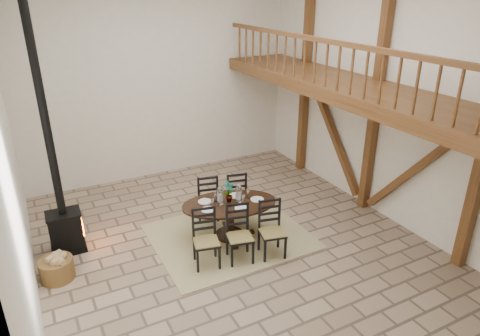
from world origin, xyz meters
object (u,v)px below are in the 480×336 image
dining_table (231,221)px  log_stack (54,267)px  log_basket (57,268)px  wood_stove (60,197)px

dining_table → log_stack: (-3.25, 0.51, -0.31)m
dining_table → log_basket: 3.23m
dining_table → log_stack: size_ratio=4.46×
log_basket → log_stack: size_ratio=1.10×
dining_table → log_basket: size_ratio=4.06×
dining_table → wood_stove: (-2.92, 1.13, 0.71)m
log_basket → dining_table: bearing=-5.5°
log_basket → log_stack: bearing=100.5°
dining_table → log_basket: dining_table is taller
log_stack → dining_table: bearing=-8.9°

